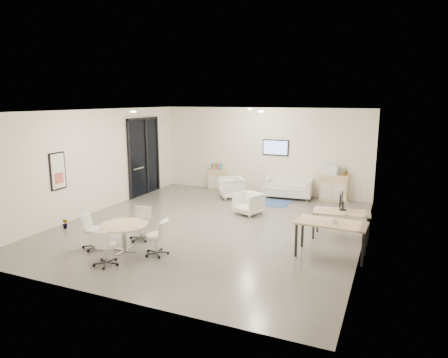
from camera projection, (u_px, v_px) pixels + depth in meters
room_shell at (212, 170)px, 10.92m from camera, size 9.60×10.60×4.80m
glass_door at (144, 154)px, 14.73m from camera, size 0.09×1.90×2.85m
artwork at (58, 171)px, 11.03m from camera, size 0.05×0.54×1.04m
wall_tv at (276, 148)px, 14.71m from camera, size 0.98×0.06×0.58m
ceiling_spots at (218, 111)px, 11.44m from camera, size 3.14×4.14×0.03m
sideboard_left at (218, 179)px, 15.70m from camera, size 0.72×0.38×0.81m
sideboard_right at (334, 188)px, 13.92m from camera, size 0.94×0.45×0.94m
books at (217, 166)px, 15.61m from camera, size 0.42×0.14×0.22m
printer at (331, 170)px, 13.85m from camera, size 0.54×0.47×0.35m
loveseat at (289, 188)px, 14.40m from camera, size 1.72×0.95×0.62m
blue_rug at (267, 202)px, 13.76m from camera, size 1.52×1.03×0.01m
armchair_left at (232, 187)px, 14.37m from camera, size 1.07×1.08×0.82m
armchair_right at (248, 202)px, 12.31m from camera, size 0.92×0.89×0.75m
desk_rear at (342, 214)px, 10.08m from camera, size 1.44×0.81×0.72m
desk_front at (331, 226)px, 8.93m from camera, size 1.56×0.83×0.80m
monitor at (342, 201)px, 10.17m from camera, size 0.20×0.50×0.44m
round_table at (124, 228)px, 9.24m from camera, size 1.08×1.08×0.65m
meeting_chairs at (124, 234)px, 9.27m from camera, size 2.26×2.26×0.82m
plant_cabinet at (346, 172)px, 13.64m from camera, size 0.31×0.33×0.23m
plant_floor at (66, 226)px, 10.97m from camera, size 0.20×0.31×0.13m
cup at (335, 221)px, 8.81m from camera, size 0.13×0.11×0.11m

